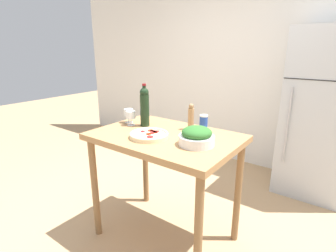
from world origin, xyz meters
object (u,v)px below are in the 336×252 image
refrigerator (320,115)px  wine_glass_near (131,116)px  wine_glass_far (129,113)px  salad_bowl (197,137)px  wine_bottle (145,106)px  pepper_mill (191,117)px  homemade_pizza (149,135)px  salt_canister (203,123)px

refrigerator → wine_glass_near: refrigerator is taller
wine_glass_far → salad_bowl: size_ratio=0.50×
wine_bottle → pepper_mill: size_ratio=1.68×
wine_glass_near → homemade_pizza: wine_glass_near is taller
refrigerator → homemade_pizza: bearing=-118.2°
wine_glass_near → wine_glass_far: same height
salad_bowl → salt_canister: size_ratio=1.92×
refrigerator → salt_canister: size_ratio=13.91×
wine_bottle → wine_glass_near: (-0.11, -0.06, -0.09)m
homemade_pizza → pepper_mill: bearing=67.4°
salt_canister → wine_bottle: bearing=-158.8°
wine_glass_far → homemade_pizza: (0.41, -0.20, -0.07)m
refrigerator → wine_glass_far: 2.03m
refrigerator → pepper_mill: (-0.78, -1.37, 0.15)m
salad_bowl → wine_glass_near: bearing=173.5°
refrigerator → wine_bottle: 1.91m
wine_glass_near → salad_bowl: 0.71m
wine_glass_near → salt_canister: bearing=22.5°
salad_bowl → salt_canister: bearing=111.2°
wine_bottle → salad_bowl: 0.62m
refrigerator → wine_bottle: bearing=-127.3°
wine_bottle → salad_bowl: wine_bottle is taller
wine_glass_near → salt_canister: size_ratio=0.97×
homemade_pizza → salt_canister: size_ratio=2.27×
wine_glass_near → homemade_pizza: (0.33, -0.15, -0.07)m
refrigerator → wine_glass_near: (-1.26, -1.57, 0.13)m
pepper_mill → homemade_pizza: pepper_mill is taller
pepper_mill → salad_bowl: (0.22, -0.28, -0.04)m
wine_glass_near → salt_canister: 0.63m
homemade_pizza → salt_canister: 0.47m
wine_glass_far → salt_canister: salt_canister is taller
refrigerator → pepper_mill: bearing=-119.6°
salad_bowl → homemade_pizza: bearing=-168.9°
wine_bottle → salad_bowl: (0.59, -0.14, -0.11)m
wine_glass_near → wine_glass_far: 0.09m
wine_bottle → pepper_mill: bearing=21.2°
refrigerator → homemade_pizza: size_ratio=6.13×
wine_bottle → salt_canister: (0.47, 0.18, -0.11)m
wine_bottle → homemade_pizza: wine_bottle is taller
wine_glass_far → salad_bowl: 0.79m
pepper_mill → salt_canister: size_ratio=1.67×
pepper_mill → salt_canister: (0.10, 0.04, -0.04)m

